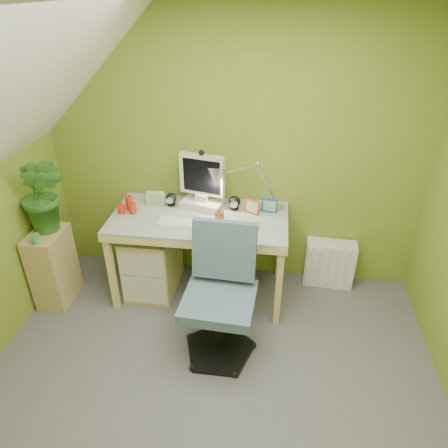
# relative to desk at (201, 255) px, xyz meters

# --- Properties ---
(floor) EXTENTS (3.20, 3.20, 0.01)m
(floor) POSITION_rel_desk_xyz_m (0.24, -1.23, -0.39)
(floor) COLOR #58585E
(floor) RESTS_ON ground
(wall_back) EXTENTS (3.20, 0.01, 2.40)m
(wall_back) POSITION_rel_desk_xyz_m (0.24, 0.37, 0.82)
(wall_back) COLOR olive
(wall_back) RESTS_ON floor
(desk) EXTENTS (1.44, 0.73, 0.77)m
(desk) POSITION_rel_desk_xyz_m (0.00, 0.00, 0.00)
(desk) COLOR #D6BE70
(desk) RESTS_ON floor
(monitor) EXTENTS (0.40, 0.29, 0.50)m
(monitor) POSITION_rel_desk_xyz_m (0.00, 0.18, 0.63)
(monitor) COLOR beige
(monitor) RESTS_ON desk
(speaker_left) EXTENTS (0.10, 0.10, 0.11)m
(speaker_left) POSITION_rel_desk_xyz_m (-0.27, 0.16, 0.44)
(speaker_left) COLOR black
(speaker_left) RESTS_ON desk
(speaker_right) EXTENTS (0.12, 0.12, 0.12)m
(speaker_right) POSITION_rel_desk_xyz_m (0.27, 0.16, 0.45)
(speaker_right) COLOR black
(speaker_right) RESTS_ON desk
(keyboard) EXTENTS (0.44, 0.15, 0.02)m
(keyboard) POSITION_rel_desk_xyz_m (-0.08, -0.14, 0.40)
(keyboard) COLOR silver
(keyboard) RESTS_ON desk
(mousepad) EXTENTS (0.25, 0.20, 0.01)m
(mousepad) POSITION_rel_desk_xyz_m (0.38, -0.14, 0.39)
(mousepad) COLOR red
(mousepad) RESTS_ON desk
(mouse) EXTENTS (0.11, 0.08, 0.04)m
(mouse) POSITION_rel_desk_xyz_m (0.38, -0.14, 0.40)
(mouse) COLOR silver
(mouse) RESTS_ON mousepad
(amber_tumbler) EXTENTS (0.09, 0.09, 0.10)m
(amber_tumbler) POSITION_rel_desk_xyz_m (0.18, -0.08, 0.43)
(amber_tumbler) COLOR #925215
(amber_tumbler) RESTS_ON desk
(candle_cluster) EXTENTS (0.17, 0.16, 0.12)m
(candle_cluster) POSITION_rel_desk_xyz_m (-0.60, 0.01, 0.44)
(candle_cluster) COLOR red
(candle_cluster) RESTS_ON desk
(photo_frame_red) EXTENTS (0.13, 0.08, 0.12)m
(photo_frame_red) POSITION_rel_desk_xyz_m (0.42, 0.12, 0.44)
(photo_frame_red) COLOR red
(photo_frame_red) RESTS_ON desk
(photo_frame_blue) EXTENTS (0.13, 0.04, 0.11)m
(photo_frame_blue) POSITION_rel_desk_xyz_m (0.56, 0.16, 0.44)
(photo_frame_blue) COLOR #163E9A
(photo_frame_blue) RESTS_ON desk
(photo_frame_green) EXTENTS (0.15, 0.04, 0.13)m
(photo_frame_green) POSITION_rel_desk_xyz_m (-0.40, 0.14, 0.45)
(photo_frame_green) COLOR #A1BA7F
(photo_frame_green) RESTS_ON desk
(desk_lamp) EXTENTS (0.64, 0.37, 0.64)m
(desk_lamp) POSITION_rel_desk_xyz_m (0.45, 0.18, 0.70)
(desk_lamp) COLOR #AEAFB3
(desk_lamp) RESTS_ON desk
(side_ledge) EXTENTS (0.25, 0.38, 0.67)m
(side_ledge) POSITION_rel_desk_xyz_m (-1.21, -0.27, -0.05)
(side_ledge) COLOR tan
(side_ledge) RESTS_ON floor
(potted_plant) EXTENTS (0.37, 0.30, 0.65)m
(potted_plant) POSITION_rel_desk_xyz_m (-1.18, -0.22, 0.61)
(potted_plant) COLOR #2F6A23
(potted_plant) RESTS_ON side_ledge
(green_cup) EXTENTS (0.07, 0.07, 0.08)m
(green_cup) POSITION_rel_desk_xyz_m (-1.19, -0.42, 0.33)
(green_cup) COLOR green
(green_cup) RESTS_ON side_ledge
(task_chair) EXTENTS (0.59, 0.59, 1.02)m
(task_chair) POSITION_rel_desk_xyz_m (0.26, -0.69, 0.13)
(task_chair) COLOR #445F70
(task_chair) RESTS_ON floor
(radiator) EXTENTS (0.44, 0.20, 0.43)m
(radiator) POSITION_rel_desk_xyz_m (1.13, 0.27, -0.17)
(radiator) COLOR silver
(radiator) RESTS_ON floor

